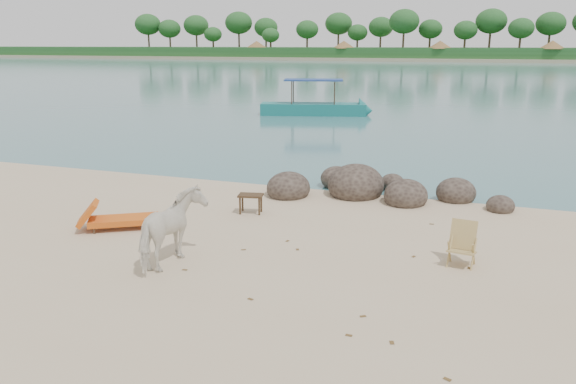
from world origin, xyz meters
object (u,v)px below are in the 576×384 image
boulders (367,189)px  boat_near (314,85)px  cow (172,231)px  lounge_chair (124,217)px  side_table (251,205)px  deck_chair (462,247)px

boulders → boat_near: bearing=111.5°
cow → boat_near: (-4.35, 23.20, 0.98)m
cow → boat_near: size_ratio=0.24×
lounge_chair → boat_near: boat_near is taller
lounge_chair → boat_near: 21.88m
cow → side_table: cow is taller
cow → deck_chair: size_ratio=2.01×
boulders → deck_chair: 5.07m
side_table → lounge_chair: size_ratio=0.31×
lounge_chair → deck_chair: deck_chair is taller
cow → lounge_chair: 2.63m
cow → lounge_chair: bearing=-35.4°
lounge_chair → deck_chair: size_ratio=2.31×
side_table → boulders: bearing=35.9°
lounge_chair → boat_near: bearing=64.2°
boulders → lounge_chair: (-4.54, -4.54, 0.07)m
side_table → cow: bearing=-102.9°
lounge_chair → boat_near: (-2.21, 21.72, 1.39)m
lounge_chair → deck_chair: 7.19m
boat_near → deck_chair: bearing=-81.3°
boulders → cow: bearing=-111.7°
side_table → lounge_chair: lounge_chair is taller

